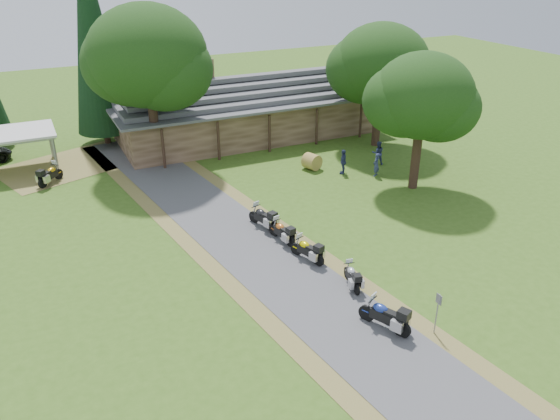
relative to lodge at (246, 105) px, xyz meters
name	(u,v)px	position (x,y,z in m)	size (l,w,h in m)	color
ground	(332,315)	(-6.00, -24.00, -2.45)	(120.00, 120.00, 0.00)	#375818
driveway	(280,271)	(-6.50, -20.00, -2.45)	(46.00, 46.00, 0.00)	#464649
lodge	(246,105)	(0.00, 0.00, 0.00)	(21.40, 9.40, 4.90)	brown
carport	(8,152)	(-17.63, -0.49, -1.08)	(6.30, 4.20, 2.73)	silver
motorcycle_row_a	(385,314)	(-4.59, -25.67, -1.75)	(2.06, 0.67, 1.41)	navy
motorcycle_row_b	(352,275)	(-4.12, -22.51, -1.88)	(1.66, 0.54, 1.13)	#B6BABF
motorcycle_row_c	(307,249)	(-4.88, -19.64, -1.81)	(1.86, 0.61, 1.27)	#E8DC00
motorcycle_row_d	(282,231)	(-5.17, -17.41, -1.82)	(1.85, 0.60, 1.26)	#C5611D
motorcycle_row_e	(263,216)	(-5.42, -15.53, -1.78)	(1.97, 0.64, 1.35)	black
motorcycle_carport_a	(50,174)	(-15.37, -3.96, -1.77)	(1.99, 0.65, 1.36)	gold
person_a	(376,163)	(4.43, -11.94, -1.51)	(0.53, 0.38, 1.88)	navy
person_b	(378,151)	(5.76, -10.20, -1.45)	(0.57, 0.41, 2.00)	navy
person_c	(343,160)	(2.66, -10.64, -1.45)	(0.57, 0.41, 2.01)	navy
hay_bale	(312,162)	(1.14, -9.00, -1.90)	(1.10, 1.10, 1.01)	olive
sign_post	(437,314)	(-2.95, -26.79, -1.52)	(0.34, 0.06, 1.86)	gray
oak_lodge_left	(149,78)	(-8.27, -3.67, 3.63)	(7.82, 7.82, 12.17)	black
oak_lodge_right	(380,81)	(8.02, -6.65, 2.53)	(7.02, 7.02, 9.97)	black
oak_driveway	(421,114)	(5.47, -14.58, 2.34)	(6.07, 6.07, 9.57)	black
cedar_near	(93,41)	(-10.66, 2.70, 5.32)	(4.08, 4.08, 15.53)	black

